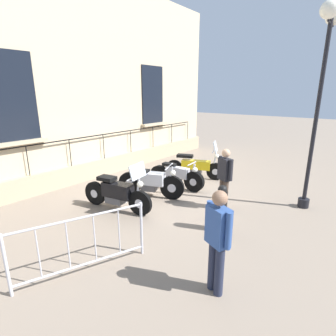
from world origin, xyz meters
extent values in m
plane|color=gray|center=(0.00, 0.00, 0.00)|extent=(60.00, 60.00, 0.00)
cube|color=#C6B28E|center=(-2.97, 0.00, 3.37)|extent=(0.60, 12.93, 6.73)
cube|color=tan|center=(-2.59, 0.00, 0.32)|extent=(0.20, 12.93, 0.64)
cube|color=black|center=(-2.65, 2.84, 2.87)|extent=(0.06, 1.28, 2.37)
cube|color=tan|center=(-2.57, 2.84, 1.64)|extent=(0.24, 1.48, 0.10)
cube|color=black|center=(-2.65, -2.84, 2.87)|extent=(0.06, 1.28, 2.37)
cube|color=tan|center=(-2.57, -2.84, 1.64)|extent=(0.24, 1.48, 0.10)
cube|color=black|center=(-2.55, 0.00, 1.52)|extent=(0.03, 10.86, 0.03)
cylinder|color=black|center=(-2.55, -2.71, 1.08)|extent=(0.02, 0.02, 0.88)
cylinder|color=black|center=(-2.55, -1.36, 1.08)|extent=(0.02, 0.02, 0.88)
cylinder|color=black|center=(-2.55, 0.00, 1.08)|extent=(0.02, 0.02, 0.88)
cylinder|color=black|center=(-2.55, 1.36, 1.08)|extent=(0.02, 0.02, 0.88)
cylinder|color=black|center=(-2.55, 2.71, 1.08)|extent=(0.02, 0.02, 0.88)
cylinder|color=black|center=(-2.55, 4.07, 1.08)|extent=(0.02, 0.02, 0.88)
cylinder|color=black|center=(-2.55, 5.43, 1.08)|extent=(0.02, 0.02, 0.88)
cylinder|color=black|center=(0.84, -1.63, 0.33)|extent=(0.66, 0.22, 0.65)
cylinder|color=silver|center=(0.84, -1.63, 0.33)|extent=(0.25, 0.16, 0.23)
cylinder|color=black|center=(-0.59, -1.91, 0.33)|extent=(0.66, 0.22, 0.65)
cylinder|color=silver|center=(-0.59, -1.91, 0.33)|extent=(0.25, 0.16, 0.23)
cube|color=black|center=(0.18, -1.76, 0.55)|extent=(0.87, 0.48, 0.37)
cube|color=#4C4C51|center=(0.08, -1.78, 0.29)|extent=(0.53, 0.35, 0.23)
cube|color=black|center=(-0.16, -1.82, 0.82)|extent=(0.51, 0.38, 0.10)
cylinder|color=silver|center=(0.79, -1.64, 0.67)|extent=(0.17, 0.09, 0.69)
cylinder|color=silver|center=(0.74, -1.65, 1.00)|extent=(0.17, 0.72, 0.04)
sphere|color=white|center=(0.86, -1.63, 0.82)|extent=(0.16, 0.16, 0.16)
cylinder|color=silver|center=(-0.11, -1.63, 0.18)|extent=(0.74, 0.22, 0.08)
cube|color=silver|center=(0.80, -1.64, 1.15)|extent=(0.23, 0.61, 0.36)
cylinder|color=black|center=(0.83, -0.30, 0.35)|extent=(0.69, 0.36, 0.70)
cylinder|color=silver|center=(0.83, -0.30, 0.35)|extent=(0.28, 0.22, 0.24)
cylinder|color=black|center=(-0.39, -0.79, 0.35)|extent=(0.69, 0.36, 0.70)
cylinder|color=silver|center=(-0.39, -0.79, 0.35)|extent=(0.28, 0.22, 0.24)
cube|color=silver|center=(0.27, -0.53, 0.57)|extent=(0.80, 0.57, 0.36)
cube|color=#4C4C51|center=(0.17, -0.56, 0.31)|extent=(0.51, 0.41, 0.24)
cube|color=black|center=(-0.02, -0.64, 0.76)|extent=(0.49, 0.42, 0.10)
cylinder|color=silver|center=(0.79, -0.32, 0.66)|extent=(0.17, 0.11, 0.63)
cylinder|color=silver|center=(0.74, -0.34, 0.97)|extent=(0.30, 0.68, 0.04)
sphere|color=white|center=(0.85, -0.29, 0.79)|extent=(0.16, 0.16, 0.16)
cylinder|color=silver|center=(-0.02, -0.45, 0.19)|extent=(0.64, 0.32, 0.08)
cylinder|color=black|center=(0.99, 0.61, 0.32)|extent=(0.66, 0.22, 0.65)
cylinder|color=silver|center=(0.99, 0.61, 0.32)|extent=(0.24, 0.20, 0.23)
cylinder|color=black|center=(-0.30, 0.48, 0.32)|extent=(0.66, 0.22, 0.65)
cylinder|color=silver|center=(-0.30, 0.48, 0.32)|extent=(0.24, 0.20, 0.23)
cube|color=#B2B2BC|center=(0.40, 0.55, 0.53)|extent=(0.78, 0.32, 0.33)
cube|color=#4C4C51|center=(0.30, 0.54, 0.29)|extent=(0.48, 0.24, 0.23)
cube|color=black|center=(0.08, 0.52, 0.73)|extent=(0.45, 0.26, 0.10)
cylinder|color=silver|center=(0.95, 0.61, 0.60)|extent=(0.16, 0.08, 0.57)
cylinder|color=silver|center=(0.90, 0.60, 0.88)|extent=(0.09, 0.53, 0.04)
sphere|color=white|center=(1.01, 0.62, 0.70)|extent=(0.16, 0.16, 0.16)
cylinder|color=silver|center=(0.15, 0.66, 0.18)|extent=(0.69, 0.15, 0.08)
cylinder|color=black|center=(0.96, 2.04, 0.31)|extent=(0.61, 0.33, 0.62)
cylinder|color=silver|center=(0.96, 2.04, 0.31)|extent=(0.25, 0.19, 0.22)
cylinder|color=black|center=(-0.43, 1.47, 0.31)|extent=(0.61, 0.33, 0.62)
cylinder|color=silver|center=(-0.43, 1.47, 0.31)|extent=(0.25, 0.19, 0.22)
cube|color=gold|center=(0.31, 1.77, 0.50)|extent=(1.05, 0.65, 0.31)
cube|color=#4C4C51|center=(0.22, 1.74, 0.28)|extent=(0.65, 0.45, 0.22)
cube|color=black|center=(-0.06, 1.62, 0.80)|extent=(0.63, 0.46, 0.10)
cylinder|color=silver|center=(0.91, 2.02, 0.68)|extent=(0.17, 0.12, 0.74)
cylinder|color=silver|center=(0.87, 2.00, 1.04)|extent=(0.28, 0.61, 0.04)
sphere|color=white|center=(0.98, 2.04, 0.86)|extent=(0.16, 0.16, 0.16)
cylinder|color=silver|center=(-0.03, 1.81, 0.17)|extent=(0.88, 0.42, 0.08)
cube|color=silver|center=(0.92, 2.02, 1.19)|extent=(0.31, 0.54, 0.36)
cylinder|color=black|center=(3.95, 1.45, 0.12)|extent=(0.28, 0.28, 0.24)
cylinder|color=black|center=(3.95, 1.45, 2.31)|extent=(0.10, 0.10, 4.63)
cylinder|color=black|center=(3.95, 1.28, 4.48)|extent=(0.04, 0.35, 0.04)
sphere|color=white|center=(3.95, 1.10, 4.68)|extent=(0.39, 0.39, 0.39)
cylinder|color=black|center=(3.95, 1.63, 4.48)|extent=(0.04, 0.35, 0.04)
sphere|color=white|center=(3.95, 1.80, 4.68)|extent=(0.39, 0.39, 0.39)
cylinder|color=#B7B7BF|center=(1.25, -4.85, 0.53)|extent=(0.05, 0.05, 1.05)
cylinder|color=#B7B7BF|center=(2.03, -2.81, 0.53)|extent=(0.05, 0.05, 1.05)
cylinder|color=#B7B7BF|center=(1.64, -3.83, 1.02)|extent=(0.82, 2.06, 0.04)
cylinder|color=#B7B7BF|center=(1.64, -3.83, 0.15)|extent=(0.82, 2.06, 0.04)
cylinder|color=#B7B7BF|center=(1.40, -4.45, 0.60)|extent=(0.02, 0.02, 0.87)
cylinder|color=#B7B7BF|center=(1.56, -4.04, 0.60)|extent=(0.02, 0.02, 0.87)
cylinder|color=#B7B7BF|center=(1.72, -3.63, 0.60)|extent=(0.02, 0.02, 0.87)
cylinder|color=#B7B7BF|center=(1.87, -3.22, 0.60)|extent=(0.02, 0.02, 0.87)
cylinder|color=black|center=(2.79, -1.08, 0.46)|extent=(0.22, 0.22, 0.93)
sphere|color=black|center=(2.79, -1.08, 0.97)|extent=(0.20, 0.20, 0.20)
cylinder|color=#47382D|center=(2.35, 0.00, 0.40)|extent=(0.14, 0.14, 0.80)
cylinder|color=#47382D|center=(2.21, 0.08, 0.40)|extent=(0.14, 0.14, 0.80)
cube|color=black|center=(2.28, 0.04, 1.09)|extent=(0.42, 0.36, 0.57)
sphere|color=tan|center=(2.28, 0.04, 1.51)|extent=(0.22, 0.22, 0.22)
cylinder|color=black|center=(2.48, -0.06, 1.11)|extent=(0.09, 0.09, 0.54)
cylinder|color=black|center=(2.09, 0.14, 1.11)|extent=(0.09, 0.09, 0.54)
cylinder|color=#23283D|center=(3.54, -2.81, 0.41)|extent=(0.14, 0.14, 0.83)
cylinder|color=#23283D|center=(3.69, -2.87, 0.41)|extent=(0.14, 0.14, 0.83)
cube|color=#2D4C8C|center=(3.62, -2.84, 1.12)|extent=(0.42, 0.35, 0.59)
sphere|color=#8C664C|center=(3.62, -2.84, 1.56)|extent=(0.22, 0.22, 0.22)
cylinder|color=#2D4C8C|center=(3.42, -2.75, 1.15)|extent=(0.09, 0.09, 0.56)
cylinder|color=#2D4C8C|center=(3.82, -2.93, 1.15)|extent=(0.09, 0.09, 0.56)
camera|label=1|loc=(5.20, -6.01, 2.98)|focal=28.42mm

